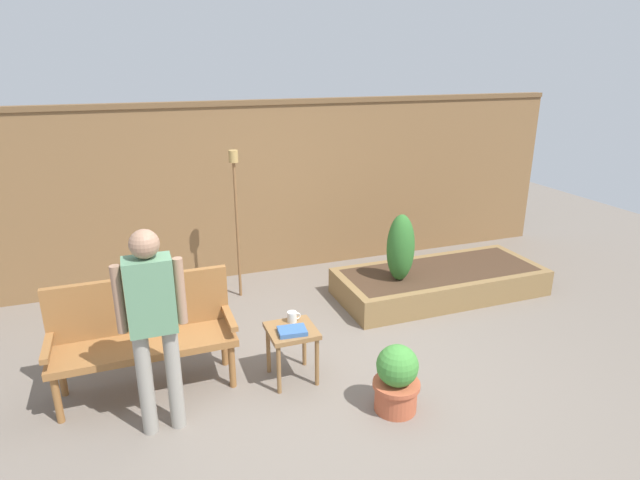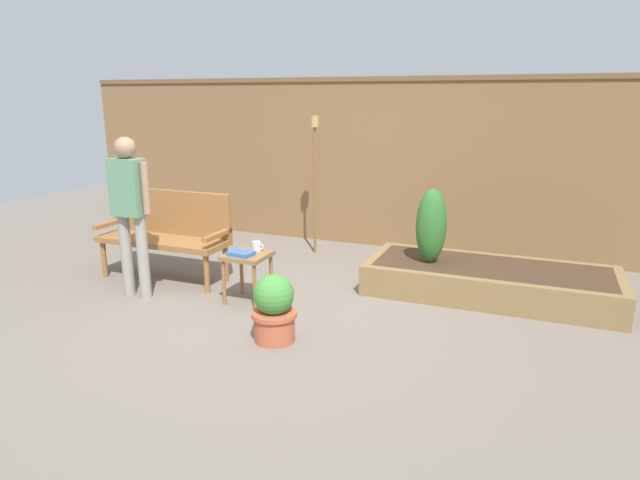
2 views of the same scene
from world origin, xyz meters
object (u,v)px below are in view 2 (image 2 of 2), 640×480
object	(u,v)px
side_table	(247,262)
potted_boxwood	(274,308)
cup_on_table	(257,246)
shrub_near_bench	(431,226)
person_by_bench	(130,204)
tiki_torch	(315,161)
book_on_table	(241,253)
garden_bench	(167,228)

from	to	relation	value
side_table	potted_boxwood	distance (m)	0.94
cup_on_table	shrub_near_bench	xyz separation A→B (m)	(1.50, 0.86, 0.15)
person_by_bench	tiki_torch	bearing A→B (deg)	63.99
book_on_table	tiki_torch	distance (m)	2.00
cup_on_table	potted_boxwood	world-z (taller)	cup_on_table
book_on_table	potted_boxwood	xyz separation A→B (m)	(0.65, -0.61, -0.22)
side_table	potted_boxwood	size ratio (longest dim) A/B	0.86
tiki_torch	garden_bench	bearing A→B (deg)	-126.71
potted_boxwood	person_by_bench	size ratio (longest dim) A/B	0.36
garden_bench	side_table	bearing A→B (deg)	-16.02
potted_boxwood	garden_bench	bearing A→B (deg)	150.37
side_table	shrub_near_bench	world-z (taller)	shrub_near_bench
cup_on_table	book_on_table	distance (m)	0.20
side_table	shrub_near_bench	xyz separation A→B (m)	(1.55, 0.97, 0.28)
book_on_table	tiki_torch	world-z (taller)	tiki_torch
side_table	potted_boxwood	world-z (taller)	potted_boxwood
potted_boxwood	book_on_table	bearing A→B (deg)	136.68
person_by_bench	garden_bench	bearing A→B (deg)	97.03
cup_on_table	potted_boxwood	xyz separation A→B (m)	(0.59, -0.80, -0.25)
garden_bench	potted_boxwood	world-z (taller)	garden_bench
shrub_near_bench	person_by_bench	xyz separation A→B (m)	(-2.63, -1.26, 0.26)
book_on_table	person_by_bench	bearing A→B (deg)	-162.96
side_table	cup_on_table	bearing A→B (deg)	69.09
side_table	person_by_bench	xyz separation A→B (m)	(-1.09, -0.29, 0.54)
potted_boxwood	shrub_near_bench	world-z (taller)	shrub_near_bench
cup_on_table	tiki_torch	distance (m)	1.82
shrub_near_bench	tiki_torch	xyz separation A→B (m)	(-1.61, 0.84, 0.49)
potted_boxwood	shrub_near_bench	size ratio (longest dim) A/B	0.74
book_on_table	tiki_torch	xyz separation A→B (m)	(-0.04, 1.89, 0.66)
cup_on_table	garden_bench	bearing A→B (deg)	169.65
book_on_table	person_by_bench	world-z (taller)	person_by_bench
person_by_bench	side_table	bearing A→B (deg)	14.85
garden_bench	tiki_torch	xyz separation A→B (m)	(1.10, 1.48, 0.62)
book_on_table	tiki_torch	size ratio (longest dim) A/B	0.14
side_table	tiki_torch	size ratio (longest dim) A/B	0.28
garden_bench	cup_on_table	world-z (taller)	garden_bench
garden_bench	person_by_bench	distance (m)	0.74
shrub_near_bench	person_by_bench	size ratio (longest dim) A/B	0.48
shrub_near_bench	potted_boxwood	bearing A→B (deg)	-118.89
person_by_bench	shrub_near_bench	bearing A→B (deg)	25.55
potted_boxwood	person_by_bench	distance (m)	1.88
cup_on_table	tiki_torch	world-z (taller)	tiki_torch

